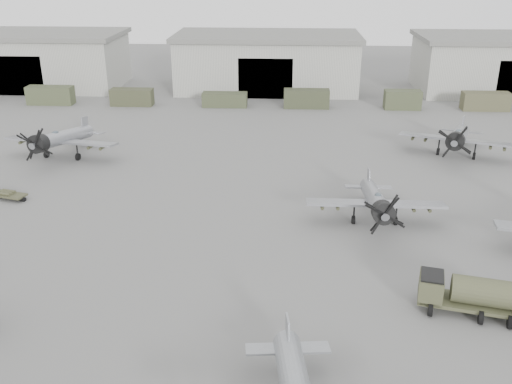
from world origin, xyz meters
The scene contains 14 objects.
ground centered at (0.00, 0.00, 0.00)m, with size 220.00×220.00×0.00m, color #545452.
hangar_left centered at (-38.00, 61.96, 4.37)m, with size 29.00×14.80×8.70m.
hangar_center centered at (0.00, 61.96, 4.37)m, with size 29.00×14.80×8.70m.
hangar_right centered at (38.00, 61.96, 4.37)m, with size 29.00×14.80×8.70m.
support_truck_1 centered at (-30.97, 50.00, 1.31)m, with size 6.58×2.20×2.61m, color #40472E.
support_truck_2 centered at (-19.00, 50.00, 1.19)m, with size 6.01×2.20×2.38m, color #393C27.
support_truck_3 centered at (-5.59, 50.00, 1.00)m, with size 6.35×2.20×2.00m, color #3B422B.
support_truck_4 centered at (6.04, 50.00, 1.30)m, with size 6.41×2.20×2.59m, color #363B27.
support_truck_5 centered at (19.50, 50.00, 1.31)m, with size 5.05×2.20×2.63m, color #3F452D.
support_truck_6 centered at (30.95, 50.00, 1.26)m, with size 6.44×2.20×2.51m, color #4A4930.
aircraft_mid_2 centered at (10.56, 12.26, 2.03)m, with size 11.11×9.99×4.47m.
aircraft_far_0 centered at (-20.60, 26.48, 2.24)m, with size 12.42×11.17×4.93m.
aircraft_far_1 centered at (21.53, 29.39, 2.24)m, with size 12.19×11.01×4.92m.
fuel_tanker centered at (14.59, 0.26, 1.39)m, with size 6.57×3.43×2.42m.
Camera 1 is at (3.25, -29.74, 20.28)m, focal length 40.00 mm.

